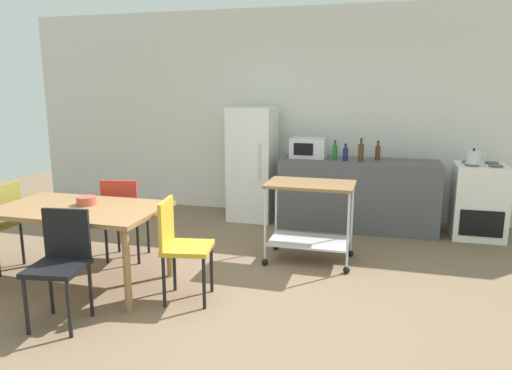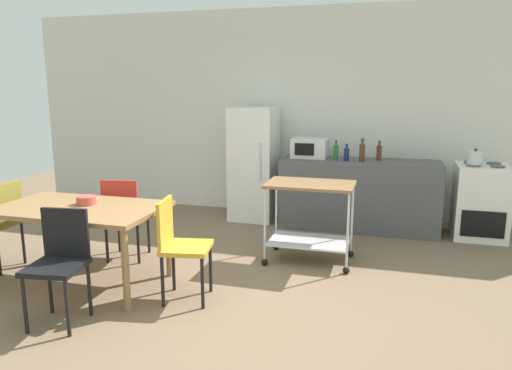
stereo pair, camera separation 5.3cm
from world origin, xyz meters
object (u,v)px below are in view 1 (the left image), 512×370
at_px(dining_table, 80,215).
at_px(fruit_bowl, 86,201).
at_px(microwave, 308,148).
at_px(stove_oven, 478,201).
at_px(bottle_soda, 345,154).
at_px(chair_black, 61,259).
at_px(kettle, 473,157).
at_px(bottle_wine, 335,152).
at_px(bottle_sparkling_water, 378,152).
at_px(chair_mustard, 180,242).
at_px(kitchen_cart, 310,209).
at_px(bottle_vinegar, 361,152).
at_px(refrigerator, 253,164).
at_px(chair_red, 124,213).

relative_size(dining_table, fruit_bowl, 8.44).
bearing_deg(dining_table, microwave, 57.32).
height_order(stove_oven, bottle_soda, bottle_soda).
bearing_deg(chair_black, kettle, 34.74).
height_order(bottle_wine, bottle_sparkling_water, bottle_wine).
xyz_separation_m(chair_black, stove_oven, (3.51, 3.23, -0.07)).
xyz_separation_m(chair_mustard, microwave, (0.66, 2.66, 0.51)).
bearing_deg(kettle, bottle_sparkling_water, 171.77).
bearing_deg(bottle_sparkling_water, kitchen_cart, -113.57).
xyz_separation_m(dining_table, chair_black, (0.29, -0.67, -0.15)).
height_order(stove_oven, bottle_vinegar, bottle_vinegar).
bearing_deg(kettle, kitchen_cart, -143.38).
relative_size(stove_oven, kitchen_cart, 1.01).
relative_size(dining_table, stove_oven, 1.63).
distance_m(dining_table, bottle_wine, 3.23).
xyz_separation_m(bottle_wine, kettle, (1.64, -0.02, -0.00)).
distance_m(chair_mustard, kettle, 3.70).
bearing_deg(dining_table, bottle_wine, 50.62).
distance_m(dining_table, fruit_bowl, 0.15).
bearing_deg(dining_table, kitchen_cart, 31.18).
height_order(bottle_soda, fruit_bowl, bottle_soda).
xyz_separation_m(bottle_wine, bottle_soda, (0.14, -0.02, -0.02)).
distance_m(chair_mustard, bottle_soda, 2.81).
bearing_deg(bottle_sparkling_water, chair_mustard, -120.18).
bearing_deg(chair_black, bottle_sparkling_water, 47.29).
bearing_deg(chair_black, refrigerator, 71.60).
bearing_deg(dining_table, refrigerator, 71.29).
height_order(bottle_wine, fruit_bowl, bottle_wine).
height_order(kitchen_cart, fruit_bowl, kitchen_cart).
bearing_deg(chair_mustard, kitchen_cart, -47.18).
distance_m(stove_oven, refrigerator, 2.92).
distance_m(refrigerator, bottle_soda, 1.31).
height_order(kitchen_cart, bottle_wine, bottle_wine).
distance_m(refrigerator, kettle, 2.80).
height_order(stove_oven, fruit_bowl, stove_oven).
relative_size(dining_table, chair_mustard, 1.69).
relative_size(dining_table, kettle, 6.26).
xyz_separation_m(chair_black, bottle_sparkling_water, (2.28, 3.29, 0.48)).
height_order(dining_table, kettle, kettle).
relative_size(refrigerator, fruit_bowl, 8.72).
bearing_deg(bottle_wine, fruit_bowl, -130.12).
xyz_separation_m(dining_table, kitchen_cart, (1.93, 1.17, -0.10)).
height_order(dining_table, fruit_bowl, fruit_bowl).
distance_m(chair_red, bottle_sparkling_water, 3.22).
relative_size(dining_table, microwave, 3.26).
xyz_separation_m(chair_mustard, refrigerator, (-0.12, 2.70, 0.26)).
distance_m(kitchen_cart, bottle_soda, 1.37).
bearing_deg(chair_red, bottle_wine, -148.35).
xyz_separation_m(bottle_vinegar, bottle_sparkling_water, (0.20, 0.18, -0.02)).
distance_m(stove_oven, bottle_soda, 1.71).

